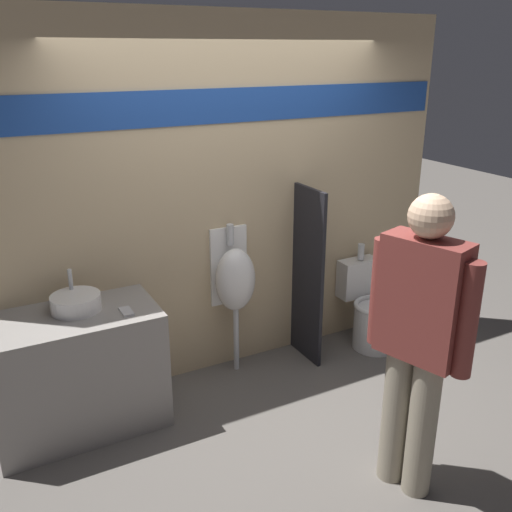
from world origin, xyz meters
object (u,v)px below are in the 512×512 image
at_px(sink_basin, 76,302).
at_px(cell_phone, 126,311).
at_px(person_in_vest, 418,337).
at_px(urinal_near_counter, 235,279).
at_px(toilet, 371,313).

xyz_separation_m(sink_basin, cell_phone, (0.28, -0.18, -0.05)).
xyz_separation_m(sink_basin, person_in_vest, (1.51, -1.51, 0.09)).
xyz_separation_m(urinal_near_counter, person_in_vest, (0.31, -1.63, 0.20)).
bearing_deg(toilet, sink_basin, 178.45).
height_order(sink_basin, urinal_near_counter, urinal_near_counter).
relative_size(sink_basin, toilet, 0.37).
relative_size(cell_phone, toilet, 0.16).
relative_size(sink_basin, urinal_near_counter, 0.27).
xyz_separation_m(toilet, person_in_vest, (-0.91, -1.45, 0.68)).
bearing_deg(person_in_vest, cell_phone, 25.40).
bearing_deg(sink_basin, urinal_near_counter, 5.64).
distance_m(sink_basin, person_in_vest, 2.14).
bearing_deg(cell_phone, person_in_vest, -47.30).
distance_m(cell_phone, person_in_vest, 1.82).
bearing_deg(toilet, cell_phone, -176.94).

